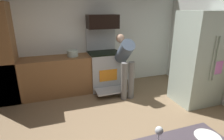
# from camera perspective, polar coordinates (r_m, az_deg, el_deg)

# --- Properties ---
(ground_plane) EXTENTS (5.20, 4.80, 0.02)m
(ground_plane) POSITION_cam_1_polar(r_m,az_deg,el_deg) (3.12, 2.05, -20.54)
(ground_plane) COLOR #856C4F
(wall_back) EXTENTS (5.20, 0.12, 2.60)m
(wall_back) POSITION_cam_1_polar(r_m,az_deg,el_deg) (4.72, -8.15, 10.42)
(wall_back) COLOR silver
(wall_back) RESTS_ON ground
(lower_cabinet_run) EXTENTS (2.40, 0.60, 0.90)m
(lower_cabinet_run) POSITION_cam_1_polar(r_m,az_deg,el_deg) (4.49, -18.06, -1.96)
(lower_cabinet_run) COLOR brown
(lower_cabinet_run) RESTS_ON ground
(cabinet_column) EXTENTS (0.60, 0.60, 2.10)m
(cabinet_column) POSITION_cam_1_polar(r_m,az_deg,el_deg) (4.44, -31.82, 4.01)
(cabinet_column) COLOR brown
(cabinet_column) RESTS_ON ground
(oven_range) EXTENTS (0.76, 1.04, 1.51)m
(oven_range) POSITION_cam_1_polar(r_m,az_deg,el_deg) (4.63, -2.42, 0.34)
(oven_range) COLOR #ADB3B8
(oven_range) RESTS_ON ground
(microwave) EXTENTS (0.74, 0.38, 0.33)m
(microwave) POSITION_cam_1_polar(r_m,az_deg,el_deg) (4.50, -2.99, 14.95)
(microwave) COLOR black
(microwave) RESTS_ON oven_range
(refrigerator) EXTENTS (0.86, 0.75, 1.93)m
(refrigerator) POSITION_cam_1_polar(r_m,az_deg,el_deg) (4.21, 25.62, 3.14)
(refrigerator) COLOR #B0C2B6
(refrigerator) RESTS_ON ground
(person_cook) EXTENTS (0.31, 0.68, 1.41)m
(person_cook) POSITION_cam_1_polar(r_m,az_deg,el_deg) (4.08, 4.18, 2.87)
(person_cook) COLOR slate
(person_cook) RESTS_ON ground
(mixing_bowl_prep) EXTENTS (0.21, 0.21, 0.06)m
(mixing_bowl_prep) POSITION_cam_1_polar(r_m,az_deg,el_deg) (1.81, 27.70, -18.68)
(mixing_bowl_prep) COLOR silver
(mixing_bowl_prep) RESTS_ON counter_island
(wine_glass_far) EXTENTS (0.07, 0.07, 0.18)m
(wine_glass_far) POSITION_cam_1_polar(r_m,az_deg,el_deg) (1.57, 14.55, -18.25)
(wine_glass_far) COLOR silver
(wine_glass_far) RESTS_ON counter_island
(stock_pot) EXTENTS (0.26, 0.26, 0.14)m
(stock_pot) POSITION_cam_1_polar(r_m,az_deg,el_deg) (4.37, -12.28, 5.14)
(stock_pot) COLOR #ADC1B7
(stock_pot) RESTS_ON lower_cabinet_run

